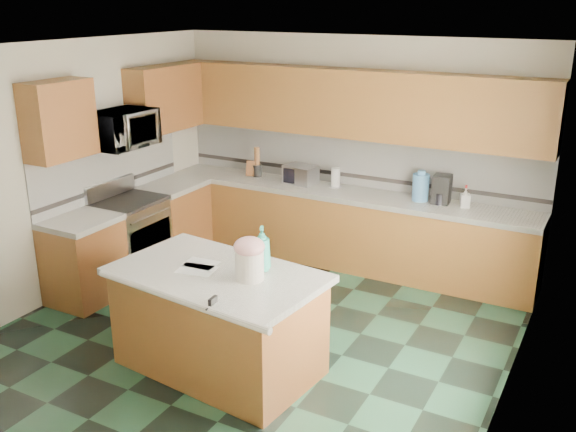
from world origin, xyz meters
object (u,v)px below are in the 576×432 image
Objects in this scene: island_base at (219,324)px; knife_block at (251,169)px; island_top at (217,275)px; coffee_maker at (442,189)px; soap_bottle_island at (262,248)px; toaster_oven at (301,174)px; treat_jar at (250,265)px.

knife_block is at bearing 122.40° from island_base.
coffee_maker is at bearing 74.25° from island_top.
coffee_maker is (2.47, 0.03, 0.06)m from knife_block.
island_top is at bearing -168.08° from soap_bottle_island.
island_base is 4.34× the size of soap_bottle_island.
toaster_oven is (0.72, 0.00, 0.01)m from knife_block.
treat_jar is 0.64× the size of toaster_oven.
soap_bottle_island reaches higher than coffee_maker.
island_top is 9.07× the size of knife_block.
knife_block is at bearing 122.40° from island_top.
soap_bottle_island is (0.32, 0.22, 0.22)m from island_top.
soap_bottle_island is 1.00× the size of toaster_oven.
coffee_maker is (0.81, 2.77, 0.04)m from treat_jar.
soap_bottle_island reaches higher than island_top.
island_top is at bearing -115.91° from coffee_maker.
knife_block is 0.61× the size of coffee_maker.
knife_block is 0.72m from toaster_oven.
island_top is 4.57× the size of toaster_oven.
treat_jar reaches higher than toaster_oven.
island_base is 0.94× the size of island_top.
island_base is 4.31× the size of toaster_oven.
treat_jar is at bearing 7.91° from island_base.
treat_jar is at bearing -110.02° from coffee_maker.
treat_jar is at bearing 7.91° from island_top.
coffee_maker is (1.75, 0.03, 0.05)m from toaster_oven.
treat_jar is at bearing -71.20° from knife_block.
soap_bottle_island is (0.32, 0.22, 0.68)m from island_base.
island_top reaches higher than island_base.
coffee_maker is at bearing 49.06° from soap_bottle_island.
coffee_maker is (1.13, 2.77, 0.19)m from island_top.
treat_jar is 0.22m from soap_bottle_island.
treat_jar is 2.89m from toaster_oven.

